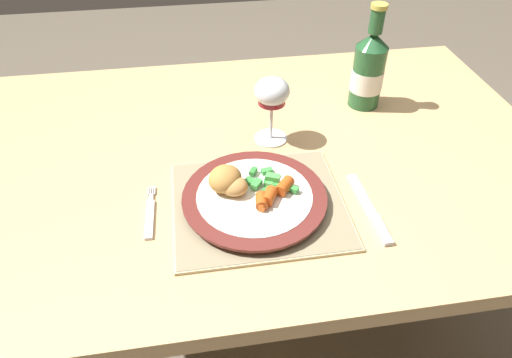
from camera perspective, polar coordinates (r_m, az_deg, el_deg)
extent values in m
plane|color=brown|center=(1.54, -1.14, -18.98)|extent=(6.00, 6.00, 0.00)
cube|color=tan|center=(0.99, -1.68, 2.72)|extent=(1.35, 0.86, 0.04)
cube|color=tan|center=(1.60, -25.96, -2.03)|extent=(0.06, 0.06, 0.70)
cube|color=tan|center=(1.67, 18.39, 2.33)|extent=(0.06, 0.06, 0.70)
cube|color=#CCB789|center=(0.85, 0.31, -3.20)|extent=(0.32, 0.28, 0.01)
cube|color=gray|center=(0.85, 0.31, -3.03)|extent=(0.31, 0.27, 0.00)
cylinder|color=white|center=(0.84, -0.31, -2.63)|extent=(0.22, 0.22, 0.01)
cylinder|color=maroon|center=(0.84, -0.31, -2.18)|extent=(0.27, 0.27, 0.01)
cylinder|color=white|center=(0.83, -0.31, -2.00)|extent=(0.21, 0.21, 0.00)
ellipsoid|color=#B77F3D|center=(0.84, -3.90, 0.04)|extent=(0.09, 0.09, 0.04)
ellipsoid|color=tan|center=(0.83, -2.79, -0.89)|extent=(0.06, 0.06, 0.03)
cube|color=green|center=(0.88, 1.37, 1.00)|extent=(0.02, 0.01, 0.01)
cube|color=green|center=(0.84, 4.62, -1.23)|extent=(0.02, 0.02, 0.01)
cube|color=#338438|center=(0.82, 1.34, -1.65)|extent=(0.02, 0.02, 0.01)
cube|color=green|center=(0.84, 0.06, -0.61)|extent=(0.03, 0.03, 0.01)
cube|color=#338438|center=(0.85, -0.59, -0.40)|extent=(0.03, 0.03, 0.01)
cube|color=#338438|center=(0.85, 1.70, -0.50)|extent=(0.02, 0.02, 0.01)
cube|color=#338438|center=(0.87, -0.35, 0.96)|extent=(0.02, 0.02, 0.01)
cube|color=#4CA84C|center=(0.85, 2.13, 0.26)|extent=(0.03, 0.02, 0.01)
cube|color=green|center=(0.85, 2.40, -0.52)|extent=(0.01, 0.02, 0.01)
cube|color=#338438|center=(0.83, 2.91, -1.43)|extent=(0.02, 0.02, 0.01)
cube|color=#4CA84C|center=(0.85, 1.81, -0.34)|extent=(0.02, 0.03, 0.01)
cylinder|color=#CC5119|center=(0.81, 0.71, -2.75)|extent=(0.03, 0.03, 0.02)
cylinder|color=#CC5119|center=(0.84, 3.59, -0.88)|extent=(0.04, 0.04, 0.02)
cylinder|color=#CC5119|center=(0.81, 1.67, -2.15)|extent=(0.04, 0.04, 0.02)
cylinder|color=orange|center=(0.81, 1.09, -2.81)|extent=(0.03, 0.04, 0.02)
cube|color=silver|center=(0.84, -13.14, -4.93)|extent=(0.02, 0.10, 0.01)
cube|color=silver|center=(0.88, -12.97, -2.32)|extent=(0.01, 0.02, 0.01)
cube|color=silver|center=(0.90, -12.54, -1.43)|extent=(0.00, 0.02, 0.00)
cube|color=silver|center=(0.90, -12.79, -1.45)|extent=(0.00, 0.02, 0.00)
cube|color=silver|center=(0.90, -13.04, -1.47)|extent=(0.00, 0.02, 0.00)
cube|color=silver|center=(0.90, -13.29, -1.49)|extent=(0.00, 0.02, 0.00)
cube|color=silver|center=(0.89, 13.09, -1.95)|extent=(0.02, 0.12, 0.00)
cube|color=#B2B2B7|center=(0.83, 15.41, -6.15)|extent=(0.02, 0.07, 0.01)
cylinder|color=silver|center=(1.01, 1.86, 5.14)|extent=(0.07, 0.07, 0.00)
cylinder|color=silver|center=(0.99, 1.91, 7.30)|extent=(0.01, 0.01, 0.09)
ellipsoid|color=silver|center=(0.95, 2.01, 10.93)|extent=(0.07, 0.07, 0.06)
cylinder|color=maroon|center=(0.96, 1.98, 9.99)|extent=(0.06, 0.06, 0.02)
cylinder|color=#23562D|center=(1.13, 13.72, 12.31)|extent=(0.07, 0.07, 0.15)
cone|color=#23562D|center=(1.09, 14.48, 16.48)|extent=(0.07, 0.07, 0.03)
cylinder|color=#23562D|center=(1.08, 14.88, 18.57)|extent=(0.03, 0.03, 0.05)
cylinder|color=#BFB74C|center=(1.07, 15.18, 20.14)|extent=(0.04, 0.04, 0.01)
cylinder|color=white|center=(1.14, 13.66, 11.99)|extent=(0.08, 0.08, 0.05)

